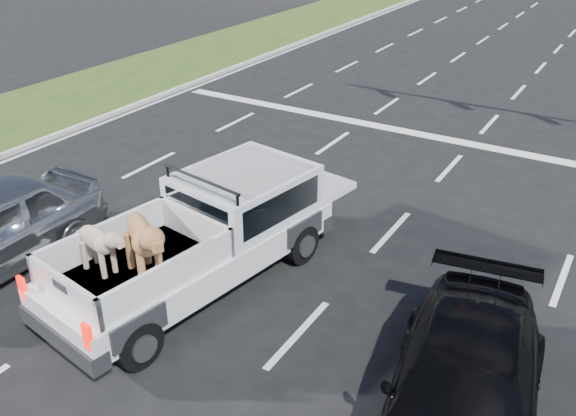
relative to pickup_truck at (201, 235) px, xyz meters
The scene contains 6 objects.
ground 1.23m from the pickup_truck, 37.47° to the right, with size 160.00×160.00×0.00m, color black.
road_markings 6.24m from the pickup_truck, 84.85° to the left, with size 17.75×60.00×0.01m.
grass_median_left 12.32m from the pickup_truck, 153.01° to the left, with size 5.00×60.00×0.10m, color #244013.
curb_left 10.21m from the pickup_truck, 146.73° to the left, with size 0.15×60.00×0.14m, color #AAA59C.
pickup_truck is the anchor object (origin of this frame).
black_coupe 5.33m from the pickup_truck, 12.01° to the right, with size 2.00×4.92×1.43m, color black.
Camera 1 is at (5.77, -6.96, 6.61)m, focal length 38.00 mm.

